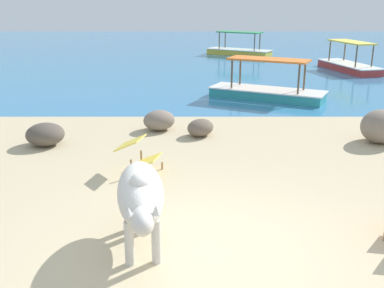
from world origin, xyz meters
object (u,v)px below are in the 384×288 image
object	(u,v)px
cow	(141,195)
boat_teal	(267,90)
boat_red	(349,65)
deck_chair_near	(139,153)
boat_yellow	(239,50)

from	to	relation	value
cow	boat_teal	world-z (taller)	boat_teal
boat_red	boat_teal	world-z (taller)	same
deck_chair_near	boat_red	world-z (taller)	boat_red
deck_chair_near	boat_teal	distance (m)	7.39
boat_red	boat_teal	xyz separation A→B (m)	(-4.59, -5.90, 0.00)
boat_teal	boat_yellow	xyz separation A→B (m)	(0.27, 11.81, 0.00)
deck_chair_near	boat_red	size ratio (longest dim) A/B	0.23
deck_chair_near	boat_teal	bearing A→B (deg)	76.67
cow	boat_teal	bearing A→B (deg)	153.94
cow	deck_chair_near	size ratio (longest dim) A/B	2.30
cow	boat_red	size ratio (longest dim) A/B	0.52
cow	boat_yellow	distance (m)	21.29
cow	deck_chair_near	bearing A→B (deg)	179.53
deck_chair_near	boat_teal	world-z (taller)	boat_teal
boat_teal	deck_chair_near	bearing A→B (deg)	88.77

